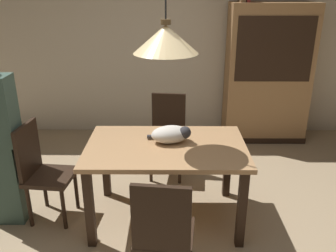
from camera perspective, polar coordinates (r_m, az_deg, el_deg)
The scene contains 9 objects.
ground at distance 3.18m, azimuth 0.13°, elevation -18.70°, with size 10.00×10.00×0.00m, color tan.
back_wall at distance 5.11m, azimuth 0.27°, elevation 14.84°, with size 6.40×0.10×2.90m, color beige.
dining_table at distance 3.17m, azimuth -0.32°, elevation -4.72°, with size 1.40×0.90×0.75m.
chair_far_back at distance 4.03m, azimuth -0.05°, elevation -0.91°, with size 0.44×0.44×0.93m.
chair_near_front at distance 2.50m, azimuth -0.76°, elevation -16.57°, with size 0.44×0.44×0.93m.
chair_left_side at distance 3.44m, azimuth -19.55°, elevation -6.38°, with size 0.44×0.44×0.93m.
cat_sleeping at distance 3.16m, azimuth 0.57°, elevation -1.30°, with size 0.40×0.29×0.16m.
pendant_lamp at distance 2.87m, azimuth -0.36°, elevation 13.74°, with size 0.52×0.52×1.30m.
hutch_bookcase at distance 5.05m, azimuth 15.53°, elevation 7.52°, with size 1.12×0.45×1.85m.
Camera 1 is at (0.01, -2.42, 2.06)m, focal length 38.21 mm.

